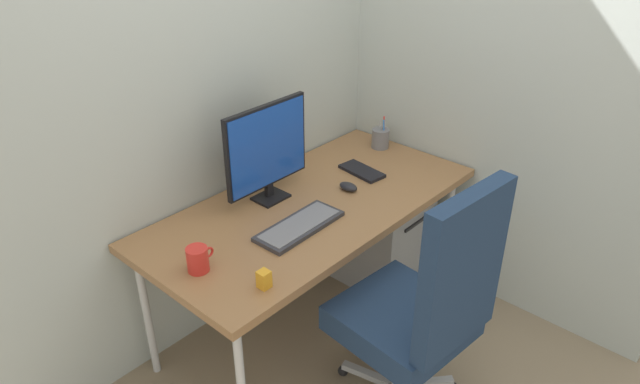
{
  "coord_description": "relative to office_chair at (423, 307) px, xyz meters",
  "views": [
    {
      "loc": [
        -1.72,
        -1.6,
        2.09
      ],
      "look_at": [
        -0.03,
        -0.08,
        0.82
      ],
      "focal_mm": 32.83,
      "sensor_mm": 36.0,
      "label": 1
    }
  ],
  "objects": [
    {
      "name": "ground_plane",
      "position": [
        0.13,
        0.71,
        -0.58
      ],
      "size": [
        8.0,
        8.0,
        0.0
      ],
      "primitive_type": "plane",
      "color": "gray"
    },
    {
      "name": "wall_back",
      "position": [
        0.13,
        1.13,
        0.82
      ],
      "size": [
        3.14,
        0.04,
        2.8
      ],
      "primitive_type": "cube",
      "color": "#B7C1BC",
      "rests_on": "ground_plane"
    },
    {
      "name": "wall_side_right",
      "position": [
        0.97,
        0.49,
        0.82
      ],
      "size": [
        0.04,
        2.29,
        2.8
      ],
      "primitive_type": "cube",
      "color": "#B7C1BC",
      "rests_on": "ground_plane"
    },
    {
      "name": "desk",
      "position": [
        0.13,
        0.71,
        0.1
      ],
      "size": [
        1.64,
        0.79,
        0.72
      ],
      "color": "#996B42",
      "rests_on": "ground_plane"
    },
    {
      "name": "office_chair",
      "position": [
        0.0,
        0.0,
        0.0
      ],
      "size": [
        0.55,
        0.58,
        1.15
      ],
      "color": "black",
      "rests_on": "ground_plane"
    },
    {
      "name": "filing_cabinet",
      "position": [
        0.69,
        0.76,
        -0.26
      ],
      "size": [
        0.42,
        0.57,
        0.63
      ],
      "color": "#9EA0A5",
      "rests_on": "ground_plane"
    },
    {
      "name": "monitor",
      "position": [
        0.03,
        0.89,
        0.39
      ],
      "size": [
        0.47,
        0.12,
        0.46
      ],
      "color": "black",
      "rests_on": "desk"
    },
    {
      "name": "keyboard",
      "position": [
        -0.07,
        0.6,
        0.15
      ],
      "size": [
        0.42,
        0.18,
        0.02
      ],
      "color": "#333338",
      "rests_on": "desk"
    },
    {
      "name": "mouse",
      "position": [
        0.34,
        0.66,
        0.16
      ],
      "size": [
        0.06,
        0.1,
        0.04
      ],
      "primitive_type": "ellipsoid",
      "rotation": [
        0.0,
        0.0,
        0.02
      ],
      "color": "black",
      "rests_on": "desk"
    },
    {
      "name": "pen_holder",
      "position": [
        0.83,
        0.85,
        0.2
      ],
      "size": [
        0.1,
        0.1,
        0.18
      ],
      "color": "slate",
      "rests_on": "desk"
    },
    {
      "name": "notebook",
      "position": [
        0.52,
        0.73,
        0.15
      ],
      "size": [
        0.14,
        0.25,
        0.02
      ],
      "primitive_type": "cube",
      "rotation": [
        0.0,
        0.0,
        -0.12
      ],
      "color": "black",
      "rests_on": "desk"
    },
    {
      "name": "coffee_mug",
      "position": [
        -0.55,
        0.68,
        0.19
      ],
      "size": [
        0.12,
        0.08,
        0.1
      ],
      "color": "red",
      "rests_on": "desk"
    },
    {
      "name": "desk_clamp_accessory",
      "position": [
        -0.45,
        0.42,
        0.18
      ],
      "size": [
        0.04,
        0.04,
        0.07
      ],
      "primitive_type": "cube",
      "color": "orange",
      "rests_on": "desk"
    }
  ]
}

